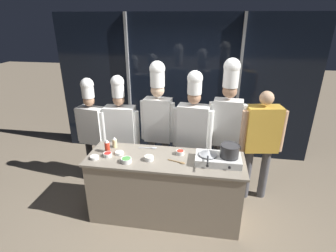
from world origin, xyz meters
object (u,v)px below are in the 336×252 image
prep_bowl_chili_flakes (180,152)px  chef_apprentice (227,118)px  stock_pot (230,150)px  serving_spoon_slotted (180,162)px  prep_bowl_rice (94,157)px  serving_spoon_solid (152,148)px  squeeze_bottle_oil (115,142)px  person_guest (261,137)px  prep_bowl_scallions (126,160)px  squeeze_bottle_chili (107,146)px  chef_line (158,117)px  chef_pastry (193,127)px  prep_bowl_onion (120,153)px  prep_bowl_chicken (149,158)px  frying_pan (208,153)px  portable_stove (218,159)px  chef_sous (121,126)px  chef_head (92,125)px  prep_bowl_bell_pepper (108,154)px

prep_bowl_chili_flakes → chef_apprentice: 0.88m
stock_pot → serving_spoon_slotted: 0.63m
prep_bowl_rice → serving_spoon_solid: prep_bowl_rice is taller
squeeze_bottle_oil → person_guest: (2.03, 0.45, 0.03)m
stock_pot → prep_bowl_scallions: 1.29m
squeeze_bottle_chili → serving_spoon_solid: size_ratio=0.73×
serving_spoon_solid → prep_bowl_rice: bearing=-149.2°
chef_line → person_guest: 1.53m
squeeze_bottle_oil → person_guest: person_guest is taller
serving_spoon_solid → chef_pastry: chef_pastry is taller
prep_bowl_scallions → prep_bowl_onion: size_ratio=1.18×
stock_pot → prep_bowl_onion: bearing=179.3°
prep_bowl_chicken → chef_pastry: bearing=54.9°
prep_bowl_chili_flakes → squeeze_bottle_chili: bearing=-174.3°
frying_pan → chef_apprentice: size_ratio=0.19×
portable_stove → prep_bowl_chili_flakes: 0.51m
squeeze_bottle_chili → serving_spoon_solid: squeeze_bottle_chili is taller
portable_stove → prep_bowl_rice: bearing=-174.5°
prep_bowl_scallions → chef_sous: size_ratio=0.08×
squeeze_bottle_oil → chef_sous: chef_sous is taller
frying_pan → chef_pastry: 0.69m
stock_pot → chef_head: size_ratio=0.15×
portable_stove → frying_pan: (-0.13, -0.00, 0.08)m
frying_pan → prep_bowl_chicken: 0.75m
chef_head → squeeze_bottle_chili: bearing=138.5°
frying_pan → chef_sous: 1.55m
person_guest → stock_pot: bearing=44.2°
frying_pan → prep_bowl_rice: 1.45m
serving_spoon_slotted → squeeze_bottle_oil: bearing=163.6°
portable_stove → chef_apprentice: (0.12, 0.70, 0.29)m
prep_bowl_bell_pepper → serving_spoon_slotted: (0.95, -0.01, -0.02)m
prep_bowl_rice → prep_bowl_bell_pepper: (0.15, 0.09, 0.01)m
serving_spoon_solid → chef_apprentice: chef_apprentice is taller
frying_pan → prep_bowl_onion: 1.17m
squeeze_bottle_chili → prep_bowl_chili_flakes: squeeze_bottle_chili is taller
prep_bowl_bell_pepper → prep_bowl_chili_flakes: bearing=12.5°
serving_spoon_slotted → person_guest: 1.31m
squeeze_bottle_oil → prep_bowl_chicken: bearing=-26.4°
prep_bowl_chili_flakes → chef_pastry: bearing=75.5°
stock_pot → chef_apprentice: (-0.01, 0.70, 0.15)m
prep_bowl_bell_pepper → prep_bowl_chili_flakes: 0.96m
chef_pastry → prep_bowl_bell_pepper: bearing=39.4°
squeeze_bottle_chili → serving_spoon_slotted: bearing=-7.1°
prep_bowl_rice → prep_bowl_chili_flakes: (1.08, 0.29, 0.01)m
chef_line → frying_pan: bearing=141.6°
prep_bowl_chicken → prep_bowl_scallions: size_ratio=0.88×
frying_pan → prep_bowl_chili_flakes: size_ratio=3.63×
portable_stove → chef_line: size_ratio=0.28×
prep_bowl_scallions → prep_bowl_onion: 0.24m
prep_bowl_chicken → chef_apprentice: (0.99, 0.77, 0.31)m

